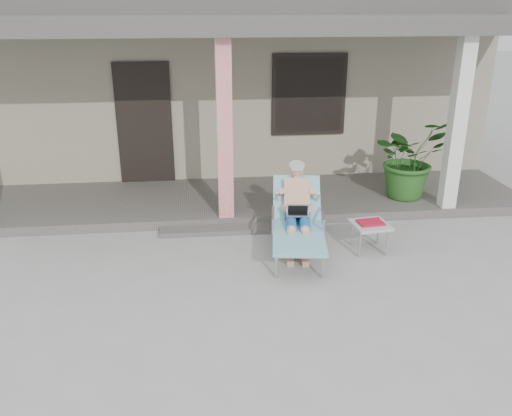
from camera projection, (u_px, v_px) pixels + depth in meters
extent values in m
plane|color=#9E9E99|center=(237.00, 295.00, 6.32)|extent=(60.00, 60.00, 0.00)
cube|color=gray|center=(213.00, 84.00, 11.81)|extent=(10.00, 5.00, 3.00)
cube|color=#474442|center=(211.00, 3.00, 11.21)|extent=(10.40, 5.40, 0.30)
cube|color=black|center=(145.00, 124.00, 9.44)|extent=(0.95, 0.06, 2.10)
cube|color=black|center=(309.00, 95.00, 9.57)|extent=(1.20, 0.06, 1.30)
cube|color=black|center=(309.00, 95.00, 9.57)|extent=(1.32, 0.05, 1.42)
cube|color=#605B56|center=(223.00, 200.00, 9.08)|extent=(10.00, 2.00, 0.15)
cube|color=red|center=(225.00, 131.00, 7.79)|extent=(0.22, 0.22, 2.61)
cube|color=silver|center=(457.00, 125.00, 8.15)|extent=(0.22, 0.22, 2.61)
cube|color=#474442|center=(219.00, 24.00, 8.06)|extent=(10.00, 2.30, 0.24)
cube|color=#605B56|center=(228.00, 230.00, 8.02)|extent=(2.00, 0.30, 0.07)
cylinder|color=#B7B7BC|center=(276.00, 265.00, 6.66)|extent=(0.04, 0.04, 0.34)
cylinder|color=#B7B7BC|center=(323.00, 266.00, 6.65)|extent=(0.04, 0.04, 0.34)
cylinder|color=#B7B7BC|center=(276.00, 230.00, 7.68)|extent=(0.04, 0.04, 0.34)
cylinder|color=#B7B7BC|center=(316.00, 230.00, 7.67)|extent=(0.04, 0.04, 0.34)
cube|color=#B7B7BC|center=(299.00, 238.00, 6.97)|extent=(0.73, 1.19, 0.03)
cube|color=#7B9EBF|center=(299.00, 236.00, 6.96)|extent=(0.82, 1.24, 0.04)
cube|color=#B7B7BC|center=(297.00, 200.00, 7.66)|extent=(0.64, 0.61, 0.45)
cube|color=#7B9EBF|center=(297.00, 198.00, 7.64)|extent=(0.74, 0.69, 0.51)
cylinder|color=#ACACAF|center=(297.00, 165.00, 7.74)|extent=(0.25, 0.26, 0.12)
cube|color=silver|center=(298.00, 214.00, 7.28)|extent=(0.33, 0.26, 0.22)
cube|color=#B3B3AE|center=(370.00, 225.00, 7.31)|extent=(0.53, 0.53, 0.04)
cylinder|color=#B7B7BC|center=(360.00, 245.00, 7.19)|extent=(0.03, 0.03, 0.36)
cylinder|color=#B7B7BC|center=(387.00, 243.00, 7.23)|extent=(0.03, 0.03, 0.36)
cylinder|color=#B7B7BC|center=(352.00, 233.00, 7.54)|extent=(0.03, 0.03, 0.36)
cylinder|color=#B7B7BC|center=(378.00, 232.00, 7.58)|extent=(0.03, 0.03, 0.36)
cube|color=#B6132D|center=(371.00, 223.00, 7.30)|extent=(0.36, 0.29, 0.03)
cube|color=black|center=(368.00, 219.00, 7.42)|extent=(0.33, 0.06, 0.03)
imported|color=#26591E|center=(409.00, 158.00, 8.84)|extent=(1.48, 1.39, 1.31)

